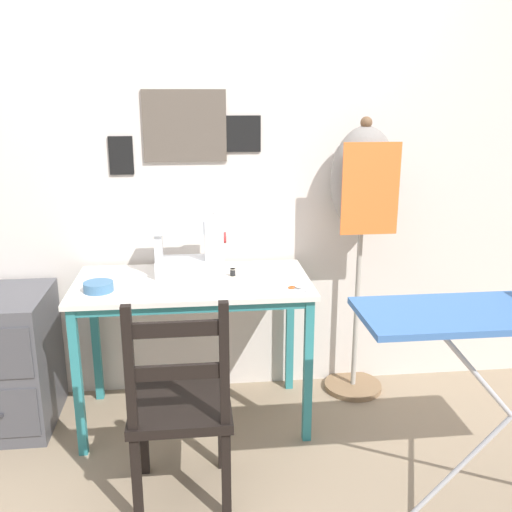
# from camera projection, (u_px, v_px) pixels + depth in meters

# --- Properties ---
(ground_plane) EXTENTS (14.00, 14.00, 0.00)m
(ground_plane) POSITION_uv_depth(u_px,v_px,m) (198.00, 451.00, 2.67)
(ground_plane) COLOR gray
(wall_back) EXTENTS (10.00, 0.07, 2.55)m
(wall_back) POSITION_uv_depth(u_px,v_px,m) (189.00, 161.00, 2.95)
(wall_back) COLOR silver
(wall_back) RESTS_ON ground_plane
(sewing_table) EXTENTS (1.13, 0.59, 0.75)m
(sewing_table) POSITION_uv_depth(u_px,v_px,m) (193.00, 299.00, 2.76)
(sewing_table) COLOR silver
(sewing_table) RESTS_ON ground_plane
(sewing_machine) EXTENTS (0.35, 0.18, 0.31)m
(sewing_machine) POSITION_uv_depth(u_px,v_px,m) (193.00, 248.00, 2.81)
(sewing_machine) COLOR white
(sewing_machine) RESTS_ON sewing_table
(fabric_bowl) EXTENTS (0.14, 0.14, 0.04)m
(fabric_bowl) POSITION_uv_depth(u_px,v_px,m) (98.00, 286.00, 2.59)
(fabric_bowl) COLOR teal
(fabric_bowl) RESTS_ON sewing_table
(scissors) EXTENTS (0.11, 0.10, 0.01)m
(scissors) POSITION_uv_depth(u_px,v_px,m) (296.00, 288.00, 2.62)
(scissors) COLOR silver
(scissors) RESTS_ON sewing_table
(thread_spool_near_machine) EXTENTS (0.03, 0.03, 0.04)m
(thread_spool_near_machine) POSITION_uv_depth(u_px,v_px,m) (233.00, 272.00, 2.80)
(thread_spool_near_machine) COLOR black
(thread_spool_near_machine) RESTS_ON sewing_table
(wooden_chair) EXTENTS (0.40, 0.38, 0.91)m
(wooden_chair) POSITION_uv_depth(u_px,v_px,m) (180.00, 408.00, 2.24)
(wooden_chair) COLOR black
(wooden_chair) RESTS_ON ground_plane
(filing_cabinet) EXTENTS (0.45, 0.52, 0.68)m
(filing_cabinet) POSITION_uv_depth(u_px,v_px,m) (6.00, 361.00, 2.82)
(filing_cabinet) COLOR #4C4C51
(filing_cabinet) RESTS_ON ground_plane
(dress_form) EXTENTS (0.34, 0.32, 1.50)m
(dress_form) POSITION_uv_depth(u_px,v_px,m) (363.00, 196.00, 2.93)
(dress_form) COLOR #846647
(dress_form) RESTS_ON ground_plane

